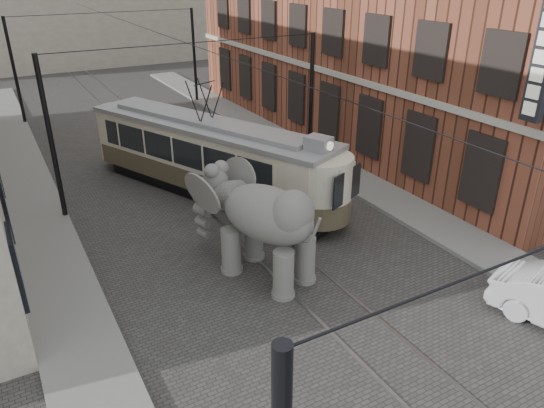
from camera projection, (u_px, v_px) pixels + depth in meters
ground at (275, 252)px, 16.94m from camera, size 120.00×120.00×0.00m
tram_rails at (275, 252)px, 16.94m from camera, size 1.54×80.00×0.02m
sidewalk_right at (412, 211)px, 19.55m from camera, size 2.00×60.00×0.15m
sidewalk_left at (68, 310)px, 14.05m from camera, size 2.00×60.00×0.15m
brick_building at (376, 19)px, 26.31m from camera, size 8.00×26.00×12.00m
catenary at (206, 127)px, 19.51m from camera, size 11.00×30.20×6.00m
tram at (207, 140)px, 20.27m from camera, size 6.84×11.54×4.59m
elephant at (268, 229)px, 15.03m from camera, size 4.59×5.96×3.22m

